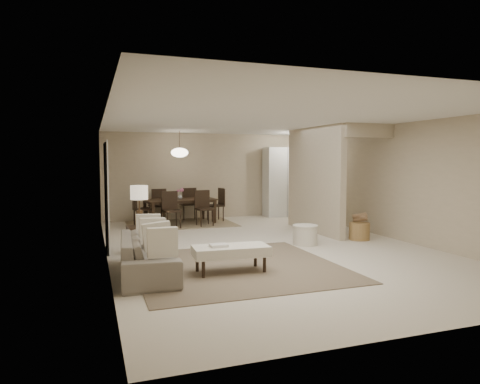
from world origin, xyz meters
name	(u,v)px	position (x,y,z in m)	size (l,w,h in m)	color
floor	(264,247)	(0.00, 0.00, 0.00)	(9.00, 9.00, 0.00)	beige
ceiling	(265,120)	(0.00, 0.00, 2.50)	(9.00, 9.00, 0.00)	white
back_wall	(206,176)	(0.00, 4.50, 1.25)	(6.00, 6.00, 0.00)	tan
left_wall	(105,187)	(-3.00, 0.00, 1.25)	(9.00, 9.00, 0.00)	tan
right_wall	(391,181)	(3.00, 0.00, 1.25)	(9.00, 9.00, 0.00)	tan
partition	(314,180)	(1.80, 1.25, 1.25)	(0.15, 2.50, 2.50)	tan
doorway	(106,197)	(-2.97, 0.60, 1.02)	(0.04, 0.90, 2.04)	black
pantry_cabinet	(284,182)	(2.35, 4.15, 1.05)	(1.20, 0.55, 2.10)	silver
flush_light	(297,134)	(2.30, 3.20, 2.46)	(0.44, 0.44, 0.05)	white
living_rug	(237,266)	(-1.04, -1.35, 0.01)	(3.20, 3.20, 0.01)	brown
sofa	(148,255)	(-2.45, -1.35, 0.29)	(0.79, 2.01, 0.59)	gray
ottoman_bench	(231,251)	(-1.24, -1.65, 0.33)	(1.18, 0.59, 0.41)	silver
side_table	(140,239)	(-2.40, 0.26, 0.25)	(0.45, 0.45, 0.49)	black
table_lamp	(139,196)	(-2.40, 0.26, 1.05)	(0.32, 0.32, 0.76)	#4A3420
round_pouf	(305,235)	(0.85, -0.10, 0.20)	(0.51, 0.51, 0.40)	silver
wicker_basket	(359,231)	(2.22, 0.00, 0.19)	(0.44, 0.44, 0.37)	olive
dining_rug	(180,223)	(-0.97, 3.63, 0.01)	(2.80, 2.10, 0.01)	#857052
dining_table	(180,211)	(-0.97, 3.63, 0.33)	(1.90, 1.06, 0.67)	black
dining_chairs	(180,207)	(-0.97, 3.63, 0.46)	(2.52, 1.94, 0.93)	black
vase	(180,197)	(-0.97, 3.63, 0.73)	(0.13, 0.13, 0.13)	silver
yellow_mat	(314,224)	(2.36, 2.27, 0.01)	(0.85, 0.52, 0.01)	#FFF228
pendant_light	(180,153)	(-0.97, 3.63, 1.92)	(0.46, 0.46, 0.71)	#4A3420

